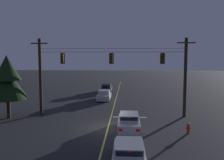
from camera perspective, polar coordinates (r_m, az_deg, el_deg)
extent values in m
plane|color=#28282B|center=(20.61, -0.98, -11.55)|extent=(180.00, 180.00, 0.00)
cube|color=#D1C64C|center=(30.61, 0.61, -5.88)|extent=(0.14, 60.00, 0.01)
cube|color=silver|center=(24.13, 4.31, -9.01)|extent=(3.40, 0.36, 0.01)
cylinder|color=#2D2116|center=(25.71, -17.04, 0.71)|extent=(0.32, 0.32, 8.01)
cube|color=#2D2116|center=(25.67, -17.26, 8.53)|extent=(1.80, 0.12, 0.12)
cylinder|color=slate|center=(25.65, -17.24, 7.75)|extent=(0.12, 0.12, 0.18)
cylinder|color=#2D2116|center=(24.75, 17.41, 0.52)|extent=(0.32, 0.32, 8.01)
cube|color=#2D2116|center=(24.71, 17.64, 8.64)|extent=(1.80, 0.12, 0.12)
cylinder|color=slate|center=(24.69, 17.62, 7.83)|extent=(0.12, 0.12, 0.18)
cylinder|color=black|center=(24.02, -0.16, 6.85)|extent=(14.97, 0.03, 0.03)
cylinder|color=black|center=(24.03, -0.16, 7.68)|extent=(14.97, 0.02, 0.02)
cylinder|color=black|center=(24.89, -12.04, 6.47)|extent=(0.04, 0.04, 0.18)
cube|color=#332D0A|center=(24.88, -12.01, 5.16)|extent=(0.32, 0.26, 0.96)
cube|color=#332D0A|center=(25.02, -11.92, 5.16)|extent=(0.48, 0.03, 1.12)
sphere|color=red|center=(24.73, -12.13, 5.82)|extent=(0.17, 0.17, 0.17)
cylinder|color=#332D0A|center=(24.69, -12.15, 5.92)|extent=(0.20, 0.10, 0.20)
sphere|color=#3D280A|center=(24.73, -12.11, 5.16)|extent=(0.17, 0.17, 0.17)
cylinder|color=#332D0A|center=(24.69, -12.14, 5.25)|extent=(0.20, 0.10, 0.20)
sphere|color=black|center=(24.73, -12.10, 4.49)|extent=(0.17, 0.17, 0.17)
cylinder|color=#332D0A|center=(24.69, -12.13, 4.59)|extent=(0.20, 0.10, 0.20)
cylinder|color=black|center=(24.02, -0.16, 6.63)|extent=(0.04, 0.04, 0.18)
cube|color=#332D0A|center=(24.01, -0.16, 5.27)|extent=(0.32, 0.26, 0.96)
cube|color=#332D0A|center=(24.16, -0.14, 5.27)|extent=(0.48, 0.03, 1.12)
sphere|color=red|center=(23.85, -0.18, 5.96)|extent=(0.17, 0.17, 0.17)
cylinder|color=#332D0A|center=(23.81, -0.19, 6.07)|extent=(0.20, 0.10, 0.20)
sphere|color=#3D280A|center=(23.85, -0.18, 5.27)|extent=(0.17, 0.17, 0.17)
cylinder|color=#332D0A|center=(23.81, -0.19, 5.37)|extent=(0.20, 0.10, 0.20)
sphere|color=black|center=(23.86, -0.18, 4.58)|extent=(0.17, 0.17, 0.17)
cylinder|color=#332D0A|center=(23.82, -0.19, 4.68)|extent=(0.20, 0.10, 0.20)
cylinder|color=black|center=(24.23, 12.28, 6.50)|extent=(0.04, 0.04, 0.18)
cube|color=#332D0A|center=(24.22, 12.25, 5.15)|extent=(0.32, 0.26, 0.96)
cube|color=#332D0A|center=(24.37, 12.20, 5.15)|extent=(0.48, 0.03, 1.12)
sphere|color=red|center=(24.07, 12.32, 5.83)|extent=(0.17, 0.17, 0.17)
cylinder|color=#332D0A|center=(24.03, 12.34, 5.93)|extent=(0.20, 0.10, 0.20)
sphere|color=#3D280A|center=(24.06, 12.31, 5.15)|extent=(0.17, 0.17, 0.17)
cylinder|color=#332D0A|center=(24.02, 12.32, 5.25)|extent=(0.20, 0.10, 0.20)
sphere|color=black|center=(24.07, 12.29, 4.46)|extent=(0.17, 0.17, 0.17)
cylinder|color=#332D0A|center=(24.03, 12.31, 4.56)|extent=(0.20, 0.10, 0.20)
cube|color=#A5A5AD|center=(20.12, 4.14, -10.49)|extent=(1.80, 4.30, 0.68)
cube|color=#A5A5AD|center=(19.85, 4.16, -8.89)|extent=(1.51, 2.15, 0.54)
cube|color=black|center=(20.76, 4.14, -8.25)|extent=(1.40, 0.21, 0.48)
cube|color=black|center=(18.82, 4.18, -9.69)|extent=(1.37, 0.18, 0.46)
cylinder|color=black|center=(21.46, 1.97, -9.97)|extent=(0.22, 0.64, 0.64)
cylinder|color=black|center=(21.48, 6.26, -9.99)|extent=(0.22, 0.64, 0.64)
cylinder|color=black|center=(18.91, 1.71, -12.12)|extent=(0.22, 0.64, 0.64)
cylinder|color=black|center=(18.92, 6.62, -12.14)|extent=(0.22, 0.64, 0.64)
cube|color=red|center=(18.03, 2.09, -12.06)|extent=(0.28, 0.03, 0.18)
cube|color=red|center=(18.04, 6.30, -12.08)|extent=(0.28, 0.03, 0.18)
cube|color=red|center=(18.66, 4.19, -9.10)|extent=(0.24, 0.04, 0.06)
cube|color=#A5A5AD|center=(33.52, -1.94, -4.00)|extent=(1.80, 4.30, 0.68)
cube|color=#A5A5AD|center=(33.55, -1.92, -2.94)|extent=(1.51, 2.15, 0.54)
cube|color=black|center=(32.63, -2.08, -3.18)|extent=(1.40, 0.21, 0.48)
cube|color=black|center=(34.59, -1.75, -2.68)|extent=(1.37, 0.18, 0.46)
cylinder|color=black|center=(32.18, -0.76, -4.74)|extent=(0.22, 0.64, 0.64)
cylinder|color=black|center=(32.34, -3.57, -4.70)|extent=(0.22, 0.64, 0.64)
cylinder|color=black|center=(34.80, -0.42, -3.96)|extent=(0.22, 0.64, 0.64)
cylinder|color=black|center=(34.95, -3.02, -3.93)|extent=(0.22, 0.64, 0.64)
sphere|color=white|center=(31.33, -1.31, -4.56)|extent=(0.20, 0.20, 0.20)
sphere|color=white|center=(31.45, -3.35, -4.53)|extent=(0.20, 0.20, 0.20)
cube|color=black|center=(41.22, -1.35, -2.21)|extent=(1.80, 4.30, 0.68)
cube|color=black|center=(41.26, -1.34, -1.35)|extent=(1.51, 2.15, 0.54)
cube|color=black|center=(40.34, -1.46, -1.51)|extent=(1.40, 0.21, 0.48)
cube|color=black|center=(42.31, -1.21, -1.18)|extent=(1.37, 0.18, 0.46)
cylinder|color=black|center=(39.87, -0.39, -2.75)|extent=(0.22, 0.64, 0.64)
cylinder|color=black|center=(40.01, -2.65, -2.72)|extent=(0.22, 0.64, 0.64)
cylinder|color=black|center=(42.50, -0.13, -2.23)|extent=(0.22, 0.64, 0.64)
cylinder|color=black|center=(42.64, -2.25, -2.21)|extent=(0.22, 0.64, 0.64)
sphere|color=white|center=(39.02, -0.82, -2.56)|extent=(0.20, 0.20, 0.20)
sphere|color=white|center=(39.13, -2.45, -2.54)|extent=(0.20, 0.20, 0.20)
cube|color=#A5A5AD|center=(13.78, 4.14, -18.22)|extent=(1.80, 4.30, 0.68)
cube|color=#A5A5AD|center=(13.43, 4.17, -16.04)|extent=(1.51, 2.15, 0.54)
cube|color=black|center=(14.31, 4.14, -14.66)|extent=(1.40, 0.21, 0.48)
cube|color=black|center=(12.45, 4.20, -17.84)|extent=(1.37, 0.18, 0.46)
cylinder|color=black|center=(15.09, 0.96, -16.79)|extent=(0.22, 0.64, 0.64)
cylinder|color=black|center=(15.11, 7.24, -16.82)|extent=(0.22, 0.64, 0.64)
cube|color=red|center=(12.26, 4.22, -17.05)|extent=(0.24, 0.04, 0.06)
cylinder|color=#332316|center=(25.66, -23.88, -6.07)|extent=(0.36, 0.36, 2.21)
cone|color=black|center=(25.32, -24.09, -0.88)|extent=(3.79, 3.79, 3.03)
cone|color=black|center=(25.20, -24.23, 2.76)|extent=(2.65, 2.65, 2.46)
cylinder|color=red|center=(19.99, 18.05, -11.33)|extent=(0.22, 0.22, 0.70)
sphere|color=red|center=(19.88, 18.08, -10.28)|extent=(0.22, 0.22, 0.22)
cylinder|color=red|center=(19.92, 17.60, -11.07)|extent=(0.12, 0.09, 0.09)
cylinder|color=red|center=(20.00, 18.51, -11.04)|extent=(0.12, 0.09, 0.09)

